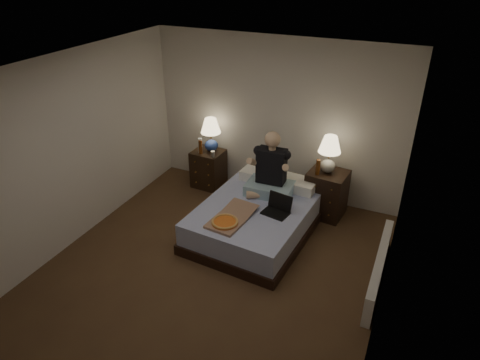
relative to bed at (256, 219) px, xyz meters
The scene contains 19 objects.
floor 1.02m from the bed, 101.75° to the right, with size 4.00×4.50×0.00m, color brown.
ceiling 2.48m from the bed, 101.75° to the right, with size 4.00×4.50×0.00m, color white.
wall_back 1.64m from the bed, 99.07° to the left, with size 4.00×2.50×0.00m, color beige.
wall_front 3.39m from the bed, 93.60° to the right, with size 4.00×2.50×0.00m, color beige.
wall_left 2.62m from the bed, 156.08° to the right, with size 4.50×2.50×0.00m, color beige.
wall_right 2.29m from the bed, 28.54° to the right, with size 4.50×2.50×0.00m, color beige.
bed is the anchor object (origin of this frame).
nightstand_left 1.58m from the bed, 142.37° to the left, with size 0.49×0.44×0.63m, color black.
nightstand_right 1.19m from the bed, 49.55° to the left, with size 0.54×0.49×0.71m, color black.
lamp_left 1.72m from the bed, 140.04° to the left, with size 0.32×0.32×0.56m, color #294599, non-canonical shape.
lamp_right 1.39m from the bed, 50.78° to the left, with size 0.32×0.32×0.56m, color gray, non-canonical shape.
water_bottle 1.68m from the bed, 146.82° to the left, with size 0.07×0.07×0.25m, color silver.
soda_can 1.42m from the bed, 143.07° to the left, with size 0.07×0.07×0.10m, color #BABAB5.
beer_bottle_left 1.65m from the bed, 147.34° to the left, with size 0.06×0.06×0.23m, color #5F2D0D.
beer_bottle_right 1.16m from the bed, 51.09° to the left, with size 0.06×0.06×0.23m, color #5E2F0D.
person 0.80m from the bed, 82.27° to the left, with size 0.66×0.52×0.93m, color black, non-canonical shape.
laptop 0.48m from the bed, 14.94° to the right, with size 0.34×0.28×0.24m, color black, non-canonical shape.
pizza_box 0.68m from the bed, 106.54° to the right, with size 0.40×0.76×0.08m, color #9E785F, non-canonical shape.
radiator 1.76m from the bed, 10.45° to the right, with size 0.10×1.60×0.40m, color silver.
Camera 1 is at (2.05, -3.65, 3.57)m, focal length 32.00 mm.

